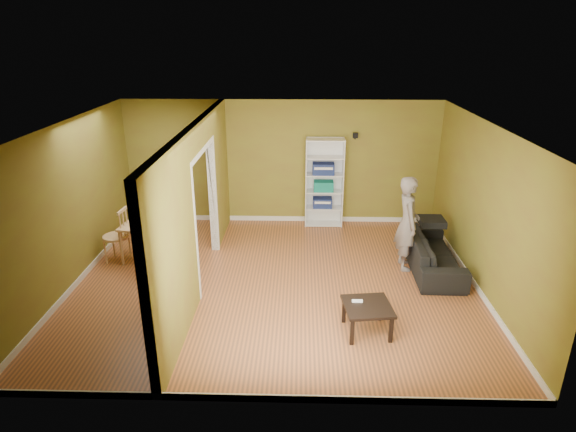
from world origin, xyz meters
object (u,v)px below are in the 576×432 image
at_px(sofa, 433,248).
at_px(chair_left, 116,235).
at_px(person, 408,215).
at_px(chair_near, 150,247).
at_px(coffee_table, 367,309).
at_px(chair_far, 166,222).
at_px(bookshelf, 324,182).
at_px(dining_table, 155,228).

relative_size(sofa, chair_left, 1.96).
relative_size(person, chair_near, 1.91).
bearing_deg(person, coffee_table, 154.11).
bearing_deg(chair_far, sofa, 168.27).
bearing_deg(chair_near, chair_far, 104.49).
bearing_deg(bookshelf, person, -55.97).
bearing_deg(chair_far, dining_table, 82.16).
xyz_separation_m(dining_table, chair_far, (0.04, 0.52, -0.11)).
bearing_deg(sofa, chair_left, 89.83).
bearing_deg(dining_table, chair_left, -174.93).
xyz_separation_m(coffee_table, dining_table, (-3.50, 2.14, 0.26)).
relative_size(chair_near, chair_far, 0.99).
height_order(sofa, chair_near, chair_near).
xyz_separation_m(person, dining_table, (-4.41, 0.16, -0.35)).
xyz_separation_m(coffee_table, chair_near, (-3.43, 1.57, 0.15)).
xyz_separation_m(sofa, chair_left, (-5.57, 0.13, 0.13)).
bearing_deg(coffee_table, chair_left, 153.63).
relative_size(dining_table, chair_near, 1.10).
distance_m(bookshelf, chair_left, 4.23).
distance_m(sofa, chair_near, 4.82).
distance_m(sofa, coffee_table, 2.39).
height_order(bookshelf, chair_near, bookshelf).
xyz_separation_m(dining_table, chair_near, (0.07, -0.57, -0.11)).
distance_m(chair_left, chair_near, 0.92).
height_order(person, bookshelf, person).
relative_size(sofa, coffee_table, 3.12).
relative_size(person, dining_table, 1.74).
bearing_deg(sofa, person, 87.89).
relative_size(sofa, chair_near, 1.94).
bearing_deg(bookshelf, dining_table, -149.39).
height_order(person, chair_far, person).
relative_size(coffee_table, dining_table, 0.57).
bearing_deg(person, chair_left, 87.46).
xyz_separation_m(bookshelf, coffee_table, (0.43, -3.96, -0.57)).
relative_size(dining_table, chair_far, 1.09).
distance_m(bookshelf, chair_far, 3.32).
xyz_separation_m(bookshelf, chair_left, (-3.76, -1.88, -0.43)).
distance_m(sofa, chair_far, 4.89).
relative_size(sofa, dining_table, 1.77).
distance_m(person, bookshelf, 2.39).
height_order(dining_table, chair_far, chair_far).
bearing_deg(sofa, bookshelf, 43.20).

